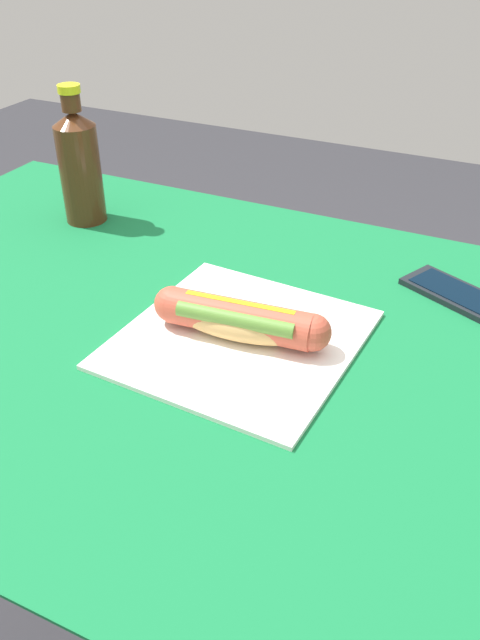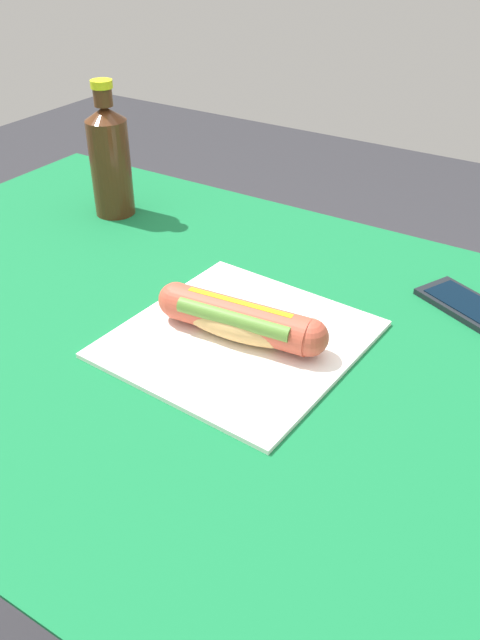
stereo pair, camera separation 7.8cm
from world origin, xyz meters
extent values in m
cylinder|color=brown|center=(0.47, -0.28, 0.37)|extent=(0.07, 0.07, 0.73)
cube|color=brown|center=(0.00, 0.00, 0.75)|extent=(1.11, 0.73, 0.03)
cube|color=#146B38|center=(0.00, 0.00, 0.76)|extent=(1.17, 0.79, 0.00)
cube|color=white|center=(-0.07, 0.00, 0.77)|extent=(0.29, 0.30, 0.01)
ellipsoid|color=tan|center=(-0.07, 0.00, 0.79)|extent=(0.18, 0.07, 0.04)
cylinder|color=#BC4C38|center=(-0.07, 0.00, 0.80)|extent=(0.18, 0.06, 0.05)
sphere|color=#BC4C38|center=(0.02, 0.01, 0.80)|extent=(0.05, 0.05, 0.05)
sphere|color=#BC4C38|center=(-0.16, -0.01, 0.80)|extent=(0.05, 0.05, 0.05)
cube|color=yellow|center=(-0.07, 0.00, 0.82)|extent=(0.14, 0.02, 0.00)
cylinder|color=#568433|center=(-0.07, 0.02, 0.81)|extent=(0.15, 0.03, 0.02)
cube|color=black|center=(-0.29, -0.22, 0.77)|extent=(0.16, 0.12, 0.01)
cube|color=black|center=(-0.29, -0.22, 0.77)|extent=(0.13, 0.10, 0.00)
cylinder|color=#4C2814|center=(0.31, -0.21, 0.85)|extent=(0.07, 0.07, 0.16)
cone|color=#4C2814|center=(0.31, -0.21, 0.94)|extent=(0.07, 0.07, 0.02)
cylinder|color=#4C2814|center=(0.31, -0.21, 0.96)|extent=(0.03, 0.03, 0.03)
cylinder|color=yellow|center=(0.31, -0.21, 0.98)|extent=(0.03, 0.03, 0.01)
camera|label=1|loc=(-0.35, 0.59, 1.23)|focal=36.51mm
camera|label=2|loc=(-0.42, 0.55, 1.23)|focal=36.51mm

